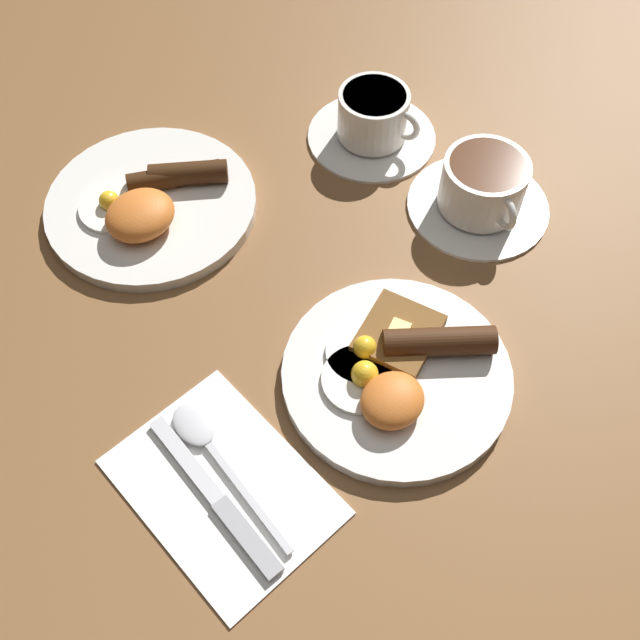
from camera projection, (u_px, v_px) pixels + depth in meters
name	position (u px, v px, depth m)	size (l,w,h in m)	color
ground_plane	(396.00, 379.00, 0.77)	(3.00, 3.00, 0.00)	brown
breakfast_plate_near	(397.00, 371.00, 0.76)	(0.23, 0.23, 0.04)	silver
breakfast_plate_far	(151.00, 203.00, 0.88)	(0.25, 0.25, 0.05)	silver
teacup_near	(482.00, 190.00, 0.87)	(0.17, 0.17, 0.07)	silver
teacup_far	(373.00, 121.00, 0.94)	(0.16, 0.16, 0.07)	silver
napkin	(223.00, 486.00, 0.70)	(0.15, 0.21, 0.01)	white
knife	(220.00, 502.00, 0.69)	(0.03, 0.19, 0.01)	silver
spoon	(204.00, 438.00, 0.72)	(0.04, 0.18, 0.01)	silver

